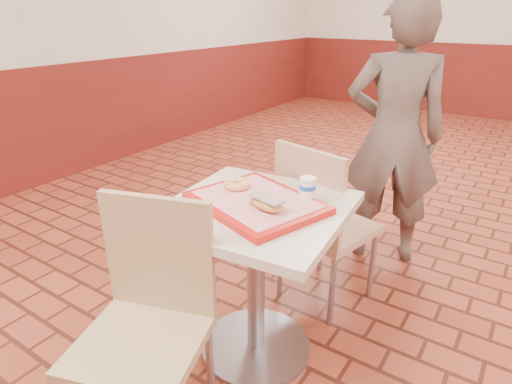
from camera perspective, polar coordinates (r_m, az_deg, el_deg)
The scene contains 8 objects.
main_table at distance 1.80m, azimuth 0.00°, elevation -8.72°, with size 0.69×0.69×0.72m.
chair_main_front at distance 1.55m, azimuth -14.15°, elevation -15.32°, with size 0.51×0.51×0.87m.
chair_main_back at distance 2.14m, azimuth 8.58°, elevation -3.59°, with size 0.48×0.48×0.87m.
customer at distance 2.59m, azimuth 17.93°, elevation 7.06°, with size 0.56×0.37×1.54m, color brown.
serving_tray at distance 1.68m, azimuth 0.00°, elevation -1.41°, with size 0.49×0.38×0.03m.
ring_donut at distance 1.77m, azimuth -2.57°, elevation 1.11°, with size 0.11×0.11×0.03m, color #F6A959.
long_john_donut at distance 1.58m, azimuth 1.37°, elevation -1.55°, with size 0.17×0.11×0.05m.
paper_cup at distance 1.68m, azimuth 6.87°, elevation 0.62°, with size 0.07×0.07×0.08m.
Camera 1 is at (-0.42, -1.92, 1.44)m, focal length 30.00 mm.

